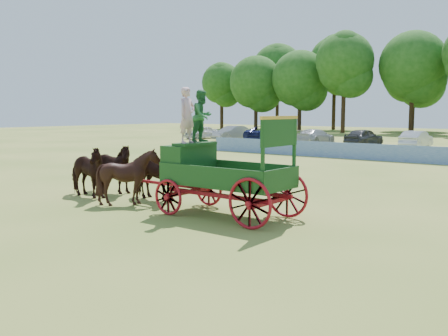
# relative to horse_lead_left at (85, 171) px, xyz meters

# --- Properties ---
(ground) EXTENTS (160.00, 160.00, 0.00)m
(ground) POSITION_rel_horse_lead_left_xyz_m (4.14, 1.68, -0.94)
(ground) COLOR #ABA04D
(ground) RESTS_ON ground
(horse_lead_left) EXTENTS (2.26, 1.08, 1.89)m
(horse_lead_left) POSITION_rel_horse_lead_left_xyz_m (0.00, 0.00, 0.00)
(horse_lead_left) COLOR black
(horse_lead_left) RESTS_ON ground
(horse_lead_right) EXTENTS (2.40, 1.46, 1.89)m
(horse_lead_right) POSITION_rel_horse_lead_left_xyz_m (0.00, 1.10, 0.00)
(horse_lead_right) COLOR black
(horse_lead_right) RESTS_ON ground
(horse_wheel_left) EXTENTS (1.87, 1.71, 1.89)m
(horse_wheel_left) POSITION_rel_horse_lead_left_xyz_m (2.40, 0.00, 0.00)
(horse_wheel_left) COLOR black
(horse_wheel_left) RESTS_ON ground
(horse_wheel_right) EXTENTS (2.27, 1.11, 1.89)m
(horse_wheel_right) POSITION_rel_horse_lead_left_xyz_m (2.40, 1.10, 0.00)
(horse_wheel_right) COLOR black
(horse_wheel_right) RESTS_ON ground
(farm_dray) EXTENTS (5.99, 2.00, 3.84)m
(farm_dray) POSITION_rel_horse_lead_left_xyz_m (5.34, 0.58, 0.76)
(farm_dray) COLOR #AB1117
(farm_dray) RESTS_ON ground
(sponsor_banner) EXTENTS (26.00, 0.08, 1.05)m
(sponsor_banner) POSITION_rel_horse_lead_left_xyz_m (3.14, 19.68, -0.42)
(sponsor_banner) COLOR #1C4898
(sponsor_banner) RESTS_ON ground
(parked_cars) EXTENTS (51.95, 6.46, 1.64)m
(parked_cars) POSITION_rel_horse_lead_left_xyz_m (2.49, 31.79, -0.18)
(parked_cars) COLOR silver
(parked_cars) RESTS_ON ground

